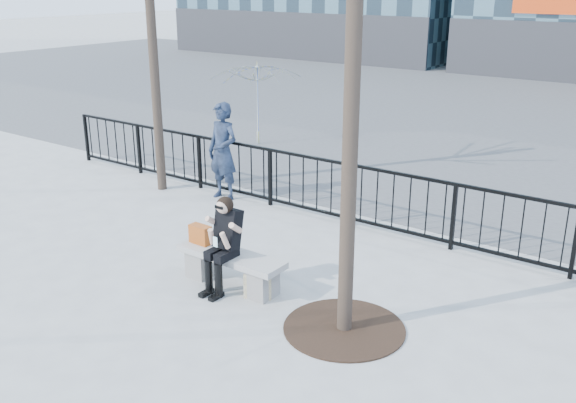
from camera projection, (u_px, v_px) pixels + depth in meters
The scene contains 10 objects.
ground at pixel (232, 285), 8.99m from camera, with size 120.00×120.00×0.00m, color gray.
street_surface at pixel (538, 113), 20.48m from camera, with size 60.00×23.00×0.01m, color #474747.
railing at pixel (343, 193), 11.11m from camera, with size 14.00×0.06×1.10m.
tree_grate at pixel (344, 328), 7.86m from camera, with size 1.50×1.50×0.02m, color black.
bench_main at pixel (231, 266), 8.89m from camera, with size 1.65×0.46×0.49m.
seated_woman at pixel (222, 245), 8.65m from camera, with size 0.50×0.64×1.34m.
handbag at pixel (200, 234), 9.12m from camera, with size 0.33×0.15×0.27m, color #A94914.
shopping_bag at pixel (258, 286), 8.59m from camera, with size 0.37×0.14×0.35m, color beige.
standing_man at pixel (223, 151), 12.25m from camera, with size 0.69×0.45×1.88m, color black.
vendor_umbrella at pixel (256, 104), 16.25m from camera, with size 2.30×2.35×2.11m, color yellow.
Camera 1 is at (5.38, -6.11, 4.07)m, focal length 40.00 mm.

